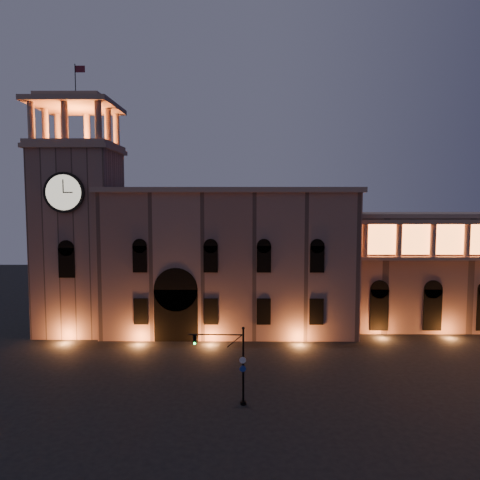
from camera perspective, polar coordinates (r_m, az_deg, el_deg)
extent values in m
plane|color=black|center=(39.73, 0.91, -19.05)|extent=(160.00, 160.00, 0.00)
cube|color=#89645A|center=(58.84, -1.24, -2.58)|extent=(30.00, 12.00, 17.00)
cube|color=gray|center=(58.36, -1.25, 6.02)|extent=(30.80, 12.80, 0.60)
cube|color=black|center=(55.05, -7.72, -8.97)|extent=(5.00, 1.40, 6.00)
cylinder|color=black|center=(54.41, -7.75, -5.90)|extent=(5.00, 1.40, 5.00)
cube|color=orange|center=(54.90, -7.75, -9.22)|extent=(4.20, 0.20, 5.00)
cube|color=#89645A|center=(60.97, -18.93, -0.22)|extent=(9.00, 9.00, 22.00)
cube|color=gray|center=(61.07, -19.22, 10.35)|extent=(9.80, 9.80, 0.50)
cylinder|color=black|center=(56.37, -20.67, 5.45)|extent=(4.60, 0.35, 4.60)
cylinder|color=beige|center=(56.24, -20.72, 5.45)|extent=(4.00, 0.12, 4.00)
cube|color=gray|center=(61.12, -19.23, 10.82)|extent=(9.40, 9.40, 0.50)
cube|color=orange|center=(61.16, -19.24, 11.10)|extent=(6.80, 6.80, 0.15)
cylinder|color=gray|center=(59.32, -24.11, 13.15)|extent=(0.76, 0.76, 4.20)
cylinder|color=gray|center=(57.89, -20.59, 13.48)|extent=(0.76, 0.76, 4.20)
cylinder|color=gray|center=(56.68, -16.89, 13.77)|extent=(0.76, 0.76, 4.20)
cylinder|color=gray|center=(66.26, -21.34, 12.32)|extent=(0.76, 0.76, 4.20)
cylinder|color=gray|center=(64.98, -18.14, 12.56)|extent=(0.76, 0.76, 4.20)
cylinder|color=gray|center=(63.91, -14.83, 12.77)|extent=(0.76, 0.76, 4.20)
cylinder|color=gray|center=(62.77, -22.65, 12.72)|extent=(0.76, 0.76, 4.20)
cylinder|color=gray|center=(60.28, -15.80, 13.25)|extent=(0.76, 0.76, 4.20)
cube|color=gray|center=(61.82, -19.36, 15.20)|extent=(9.80, 9.80, 0.60)
cube|color=gray|center=(61.93, -19.37, 15.74)|extent=(7.50, 7.50, 0.60)
cylinder|color=black|center=(62.42, -19.44, 17.81)|extent=(0.10, 0.10, 4.00)
plane|color=#5A1927|center=(62.57, -18.93, 19.12)|extent=(1.20, 0.00, 1.20)
cylinder|color=gray|center=(56.86, 14.99, 0.04)|extent=(0.70, 0.70, 4.00)
cylinder|color=gray|center=(58.01, 18.82, 0.03)|extent=(0.70, 0.70, 4.00)
cylinder|color=gray|center=(59.39, 22.48, 0.03)|extent=(0.70, 0.70, 4.00)
cylinder|color=gray|center=(61.01, 25.96, 0.03)|extent=(0.70, 0.70, 4.00)
cylinder|color=black|center=(38.04, 0.40, -15.25)|extent=(0.17, 0.17, 6.06)
cylinder|color=black|center=(39.13, 0.40, -19.24)|extent=(0.48, 0.48, 0.26)
sphere|color=black|center=(37.08, 0.40, -10.72)|extent=(0.24, 0.24, 0.24)
cylinder|color=black|center=(37.33, -2.99, -11.45)|extent=(4.33, 0.19, 0.10)
cube|color=black|center=(37.61, -5.54, -12.03)|extent=(0.26, 0.25, 0.74)
cylinder|color=#0CE53F|center=(37.55, -5.56, -12.44)|extent=(0.16, 0.07, 0.16)
cylinder|color=silver|center=(37.72, 0.33, -14.44)|extent=(0.52, 0.05, 0.52)
cylinder|color=navy|center=(37.95, 0.33, -15.43)|extent=(0.52, 0.05, 0.52)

